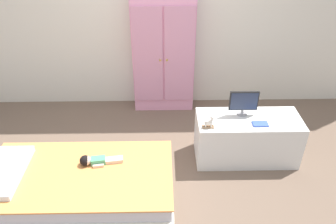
{
  "coord_description": "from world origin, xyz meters",
  "views": [
    {
      "loc": [
        0.15,
        -2.31,
        2.35
      ],
      "look_at": [
        0.2,
        0.4,
        0.57
      ],
      "focal_mm": 35.53,
      "sensor_mm": 36.0,
      "label": 1
    }
  ],
  "objects": [
    {
      "name": "book_blue",
      "position": [
        1.09,
        0.28,
        0.49
      ],
      "size": [
        0.15,
        0.09,
        0.02
      ],
      "primitive_type": "cube",
      "color": "blue",
      "rests_on": "tv_stand"
    },
    {
      "name": "doll",
      "position": [
        -0.49,
        0.0,
        0.3
      ],
      "size": [
        0.39,
        0.14,
        0.1
      ],
      "color": "#4CA375",
      "rests_on": "bed"
    },
    {
      "name": "wardrobe",
      "position": [
        0.17,
        1.41,
        0.72
      ],
      "size": [
        0.74,
        0.26,
        1.44
      ],
      "color": "#E599BC",
      "rests_on": "ground_plane"
    },
    {
      "name": "ground_plane",
      "position": [
        0.0,
        0.0,
        -0.01
      ],
      "size": [
        10.0,
        10.0,
        0.02
      ],
      "primitive_type": "cube",
      "color": "brown"
    },
    {
      "name": "rocking_horse_toy",
      "position": [
        0.59,
        0.25,
        0.55
      ],
      "size": [
        0.11,
        0.04,
        0.13
      ],
      "color": "#8E6642",
      "rests_on": "tv_stand"
    },
    {
      "name": "bed",
      "position": [
        -0.61,
        -0.12,
        0.13
      ],
      "size": [
        1.69,
        0.9,
        0.27
      ],
      "color": "silver",
      "rests_on": "ground_plane"
    },
    {
      "name": "tv_stand",
      "position": [
        1.01,
        0.38,
        0.24
      ],
      "size": [
        1.04,
        0.44,
        0.49
      ],
      "primitive_type": "cube",
      "color": "silver",
      "rests_on": "ground_plane"
    },
    {
      "name": "pillow",
      "position": [
        -1.25,
        -0.12,
        0.29
      ],
      "size": [
        0.32,
        0.65,
        0.06
      ],
      "primitive_type": "cube",
      "color": "silver",
      "rests_on": "bed"
    },
    {
      "name": "tv_monitor",
      "position": [
        0.95,
        0.46,
        0.64
      ],
      "size": [
        0.28,
        0.1,
        0.27
      ],
      "color": "#99999E",
      "rests_on": "tv_stand"
    }
  ]
}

